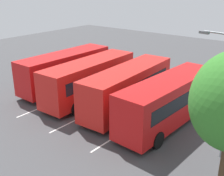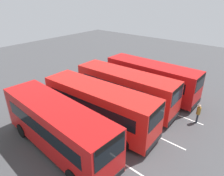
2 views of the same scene
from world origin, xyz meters
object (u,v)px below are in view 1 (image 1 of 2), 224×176
(bus_far_left, at_px, (169,100))
(bus_center_right, at_px, (90,78))
(bus_far_right, at_px, (66,69))
(pedestrian, at_px, (118,69))
(bus_center_left, at_px, (128,87))

(bus_far_left, xyz_separation_m, bus_center_right, (0.07, 7.36, 0.00))
(bus_far_right, distance_m, pedestrian, 5.88)
(bus_center_right, bearing_deg, pedestrian, 13.42)
(bus_center_left, bearing_deg, bus_center_right, 91.17)
(bus_center_right, height_order, pedestrian, bus_center_right)
(bus_center_right, bearing_deg, bus_center_left, -87.78)
(bus_far_right, bearing_deg, pedestrian, -18.92)
(bus_far_left, height_order, bus_far_right, same)
(bus_far_left, bearing_deg, pedestrian, 58.85)
(bus_center_left, height_order, pedestrian, bus_center_left)
(bus_center_left, xyz_separation_m, pedestrian, (5.81, 5.35, -0.88))
(bus_center_left, bearing_deg, bus_far_right, 84.79)
(bus_center_left, bearing_deg, bus_far_left, -97.47)
(bus_far_left, distance_m, pedestrian, 10.90)
(bus_far_left, relative_size, bus_center_right, 1.01)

